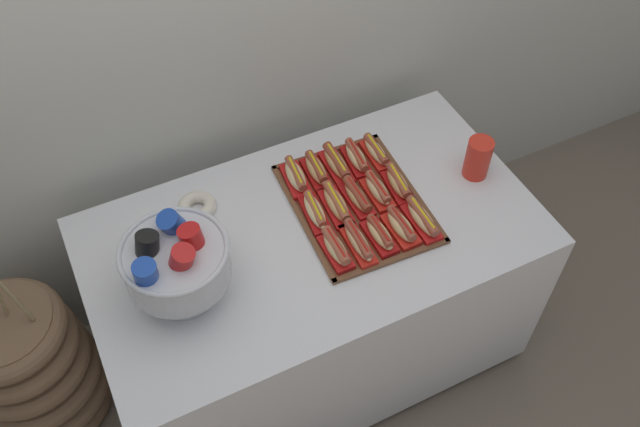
{
  "coord_description": "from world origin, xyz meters",
  "views": [
    {
      "loc": [
        -0.58,
        -1.23,
        2.47
      ],
      "look_at": [
        0.05,
        0.05,
        0.77
      ],
      "focal_mm": 38.33,
      "sensor_mm": 36.0,
      "label": 1
    }
  ],
  "objects_px": {
    "hot_dog_11": "(316,170)",
    "hot_dog_7": "(357,197)",
    "hot_dog_10": "(296,176)",
    "hot_dog_1": "(358,242)",
    "buffet_table": "(314,292)",
    "hot_dog_5": "(315,212)",
    "hot_dog_13": "(356,158)",
    "hot_dog_9": "(398,184)",
    "floor_vase": "(32,368)",
    "serving_tray": "(357,204)",
    "hot_dog_6": "(336,204)",
    "cup_stack": "(478,158)",
    "hot_dog_4": "(422,219)",
    "hot_dog_0": "(336,249)",
    "hot_dog_2": "(380,234)",
    "donut": "(197,206)",
    "hot_dog_8": "(378,190)",
    "hot_dog_12": "(336,164)",
    "hot_dog_3": "(401,226)",
    "punch_bowl": "(176,262)",
    "hot_dog_14": "(376,152)"
  },
  "relations": [
    {
      "from": "punch_bowl",
      "to": "donut",
      "type": "distance_m",
      "value": 0.35
    },
    {
      "from": "serving_tray",
      "to": "hot_dog_6",
      "type": "bearing_deg",
      "value": 177.17
    },
    {
      "from": "hot_dog_6",
      "to": "hot_dog_5",
      "type": "bearing_deg",
      "value": 177.17
    },
    {
      "from": "hot_dog_0",
      "to": "hot_dog_2",
      "type": "relative_size",
      "value": 1.0
    },
    {
      "from": "punch_bowl",
      "to": "hot_dog_2",
      "type": "bearing_deg",
      "value": -8.06
    },
    {
      "from": "hot_dog_5",
      "to": "hot_dog_9",
      "type": "distance_m",
      "value": 0.3
    },
    {
      "from": "buffet_table",
      "to": "hot_dog_8",
      "type": "height_order",
      "value": "hot_dog_8"
    },
    {
      "from": "hot_dog_10",
      "to": "punch_bowl",
      "type": "distance_m",
      "value": 0.56
    },
    {
      "from": "hot_dog_11",
      "to": "hot_dog_7",
      "type": "bearing_deg",
      "value": -68.39
    },
    {
      "from": "hot_dog_12",
      "to": "donut",
      "type": "xyz_separation_m",
      "value": [
        -0.49,
        0.04,
        -0.02
      ]
    },
    {
      "from": "hot_dog_8",
      "to": "punch_bowl",
      "type": "height_order",
      "value": "punch_bowl"
    },
    {
      "from": "buffet_table",
      "to": "serving_tray",
      "type": "distance_m",
      "value": 0.41
    },
    {
      "from": "hot_dog_5",
      "to": "hot_dog_13",
      "type": "xyz_separation_m",
      "value": [
        0.23,
        0.15,
        0.0
      ]
    },
    {
      "from": "buffet_table",
      "to": "hot_dog_7",
      "type": "distance_m",
      "value": 0.44
    },
    {
      "from": "hot_dog_5",
      "to": "hot_dog_11",
      "type": "xyz_separation_m",
      "value": [
        0.08,
        0.16,
        0.0
      ]
    },
    {
      "from": "cup_stack",
      "to": "hot_dog_4",
      "type": "bearing_deg",
      "value": -157.53
    },
    {
      "from": "buffet_table",
      "to": "hot_dog_12",
      "type": "bearing_deg",
      "value": 47.08
    },
    {
      "from": "serving_tray",
      "to": "hot_dog_1",
      "type": "xyz_separation_m",
      "value": [
        -0.08,
        -0.16,
        0.03
      ]
    },
    {
      "from": "hot_dog_5",
      "to": "hot_dog_13",
      "type": "distance_m",
      "value": 0.28
    },
    {
      "from": "hot_dog_6",
      "to": "hot_dog_8",
      "type": "distance_m",
      "value": 0.15
    },
    {
      "from": "hot_dog_13",
      "to": "donut",
      "type": "xyz_separation_m",
      "value": [
        -0.56,
        0.05,
        -0.01
      ]
    },
    {
      "from": "hot_dog_4",
      "to": "hot_dog_9",
      "type": "relative_size",
      "value": 1.06
    },
    {
      "from": "hot_dog_0",
      "to": "hot_dog_5",
      "type": "relative_size",
      "value": 0.88
    },
    {
      "from": "hot_dog_5",
      "to": "hot_dog_7",
      "type": "distance_m",
      "value": 0.15
    },
    {
      "from": "hot_dog_11",
      "to": "cup_stack",
      "type": "relative_size",
      "value": 1.1
    },
    {
      "from": "floor_vase",
      "to": "serving_tray",
      "type": "bearing_deg",
      "value": -8.66
    },
    {
      "from": "floor_vase",
      "to": "hot_dog_1",
      "type": "height_order",
      "value": "floor_vase"
    },
    {
      "from": "hot_dog_5",
      "to": "buffet_table",
      "type": "bearing_deg",
      "value": -123.28
    },
    {
      "from": "hot_dog_6",
      "to": "hot_dog_10",
      "type": "distance_m",
      "value": 0.18
    },
    {
      "from": "hot_dog_13",
      "to": "hot_dog_11",
      "type": "bearing_deg",
      "value": 177.17
    },
    {
      "from": "hot_dog_1",
      "to": "hot_dog_6",
      "type": "xyz_separation_m",
      "value": [
        0.01,
        0.16,
        0.0
      ]
    },
    {
      "from": "serving_tray",
      "to": "hot_dog_4",
      "type": "bearing_deg",
      "value": -50.56
    },
    {
      "from": "hot_dog_9",
      "to": "hot_dog_13",
      "type": "relative_size",
      "value": 0.99
    },
    {
      "from": "floor_vase",
      "to": "hot_dog_12",
      "type": "relative_size",
      "value": 6.78
    },
    {
      "from": "hot_dog_0",
      "to": "hot_dog_9",
      "type": "xyz_separation_m",
      "value": [
        0.31,
        0.15,
        -0.0
      ]
    },
    {
      "from": "hot_dog_1",
      "to": "cup_stack",
      "type": "bearing_deg",
      "value": 11.88
    },
    {
      "from": "hot_dog_8",
      "to": "punch_bowl",
      "type": "distance_m",
      "value": 0.71
    },
    {
      "from": "hot_dog_0",
      "to": "hot_dog_9",
      "type": "distance_m",
      "value": 0.34
    },
    {
      "from": "hot_dog_4",
      "to": "donut",
      "type": "distance_m",
      "value": 0.73
    },
    {
      "from": "donut",
      "to": "hot_dog_5",
      "type": "bearing_deg",
      "value": -31.07
    },
    {
      "from": "hot_dog_10",
      "to": "hot_dog_1",
      "type": "bearing_deg",
      "value": -80.03
    },
    {
      "from": "hot_dog_1",
      "to": "hot_dog_10",
      "type": "bearing_deg",
      "value": 99.97
    },
    {
      "from": "serving_tray",
      "to": "hot_dog_6",
      "type": "distance_m",
      "value": 0.08
    },
    {
      "from": "hot_dog_9",
      "to": "floor_vase",
      "type": "bearing_deg",
      "value": 171.99
    },
    {
      "from": "cup_stack",
      "to": "hot_dog_14",
      "type": "bearing_deg",
      "value": 142.16
    },
    {
      "from": "hot_dog_12",
      "to": "hot_dog_13",
      "type": "distance_m",
      "value": 0.08
    },
    {
      "from": "floor_vase",
      "to": "hot_dog_7",
      "type": "distance_m",
      "value": 1.29
    },
    {
      "from": "hot_dog_3",
      "to": "hot_dog_13",
      "type": "bearing_deg",
      "value": 87.17
    },
    {
      "from": "hot_dog_0",
      "to": "cup_stack",
      "type": "height_order",
      "value": "cup_stack"
    },
    {
      "from": "hot_dog_3",
      "to": "hot_dog_11",
      "type": "distance_m",
      "value": 0.36
    }
  ]
}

